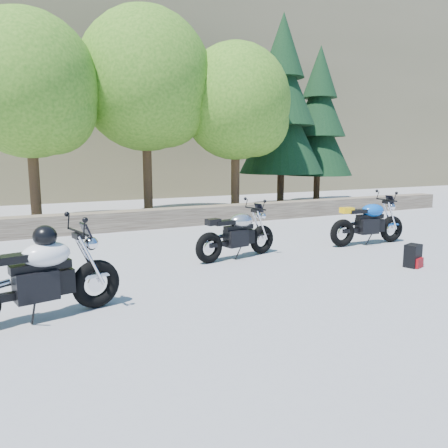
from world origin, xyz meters
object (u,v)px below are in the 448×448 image
(white_bike, at_px, (36,275))
(blue_bike, at_px, (368,223))
(silver_bike, at_px, (237,235))
(backpack, at_px, (413,256))

(white_bike, relative_size, blue_bike, 1.05)
(silver_bike, bearing_deg, white_bike, -164.91)
(blue_bike, bearing_deg, white_bike, -162.64)
(white_bike, relative_size, backpack, 5.07)
(silver_bike, xyz_separation_m, blue_bike, (3.19, -0.14, 0.02))
(silver_bike, xyz_separation_m, white_bike, (-3.63, -1.75, 0.10))
(white_bike, bearing_deg, blue_bike, 1.76)
(silver_bike, height_order, backpack, silver_bike)
(blue_bike, relative_size, backpack, 4.85)
(blue_bike, bearing_deg, backpack, -107.78)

